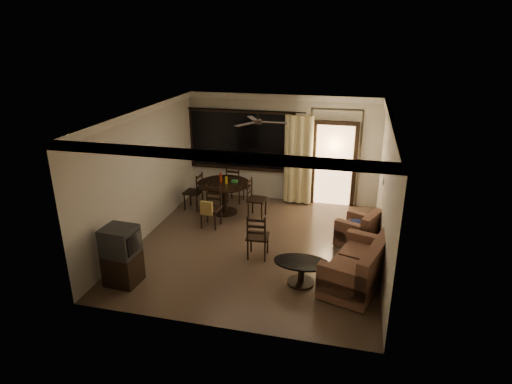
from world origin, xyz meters
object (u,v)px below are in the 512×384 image
(sofa, at_px, (360,268))
(dining_chair_south, at_px, (211,214))
(dining_chair_west, at_px, (194,198))
(coffee_table, at_px, (301,269))
(dining_chair_east, at_px, (257,206))
(dining_chair_north, at_px, (235,191))
(armchair, at_px, (360,231))
(tv_cabinet, at_px, (122,256))
(dining_table, at_px, (224,189))
(side_chair, at_px, (258,244))

(sofa, bearing_deg, dining_chair_south, 170.78)
(dining_chair_west, height_order, coffee_table, dining_chair_west)
(dining_chair_south, xyz_separation_m, sofa, (3.37, -1.70, 0.04))
(dining_chair_east, height_order, dining_chair_north, same)
(armchair, relative_size, coffee_table, 0.98)
(dining_chair_south, relative_size, dining_chair_north, 1.00)
(tv_cabinet, bearing_deg, dining_table, 80.29)
(dining_table, distance_m, dining_chair_east, 0.90)
(armchair, bearing_deg, side_chair, -129.13)
(dining_chair_south, height_order, sofa, dining_chair_south)
(tv_cabinet, distance_m, side_chair, 2.60)
(dining_chair_west, distance_m, dining_chair_south, 1.20)
(dining_table, distance_m, dining_chair_north, 0.85)
(tv_cabinet, bearing_deg, dining_chair_west, 93.85)
(dining_chair_east, distance_m, tv_cabinet, 3.79)
(dining_chair_south, bearing_deg, tv_cabinet, -102.14)
(dining_table, relative_size, coffee_table, 1.26)
(dining_chair_east, relative_size, side_chair, 0.99)
(dining_chair_east, xyz_separation_m, coffee_table, (1.47, -2.67, 0.01))
(dining_chair_north, distance_m, tv_cabinet, 4.33)
(dining_chair_west, height_order, sofa, dining_chair_west)
(dining_table, height_order, dining_chair_south, dining_table)
(dining_chair_west, xyz_separation_m, side_chair, (2.16, -2.05, 0.00))
(dining_chair_south, xyz_separation_m, coffee_table, (2.36, -1.88, -0.01))
(dining_chair_west, bearing_deg, coffee_table, 52.28)
(tv_cabinet, height_order, armchair, tv_cabinet)
(side_chair, bearing_deg, dining_chair_north, -68.68)
(dining_chair_east, xyz_separation_m, dining_chair_north, (-0.78, 0.83, 0.00))
(dining_chair_south, bearing_deg, dining_chair_west, 134.22)
(dining_chair_east, distance_m, armchair, 2.63)
(dining_chair_east, relative_size, armchair, 0.96)
(dining_chair_east, bearing_deg, coffee_table, -147.30)
(dining_chair_north, relative_size, coffee_table, 0.95)
(sofa, xyz_separation_m, armchair, (-0.02, 1.58, -0.03))
(dining_table, distance_m, dining_chair_south, 0.92)
(dining_chair_east, xyz_separation_m, armchair, (2.46, -0.91, 0.03))
(coffee_table, bearing_deg, dining_chair_east, 118.79)
(dining_chair_west, height_order, tv_cabinet, tv_cabinet)
(dining_chair_north, relative_size, armchair, 0.96)
(dining_chair_north, xyz_separation_m, coffee_table, (2.25, -3.51, 0.01))
(dining_chair_south, bearing_deg, dining_chair_east, 45.70)
(dining_table, xyz_separation_m, dining_chair_south, (-0.06, -0.86, -0.32))
(dining_chair_west, bearing_deg, tv_cabinet, 4.31)
(dining_chair_west, bearing_deg, sofa, 61.73)
(sofa, height_order, side_chair, side_chair)
(coffee_table, bearing_deg, dining_table, 130.13)
(side_chair, bearing_deg, coffee_table, 139.53)
(dining_chair_east, bearing_deg, dining_chair_south, 135.70)
(dining_chair_east, bearing_deg, sofa, -131.27)
(dining_chair_west, xyz_separation_m, dining_chair_east, (1.67, -0.11, 0.00))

